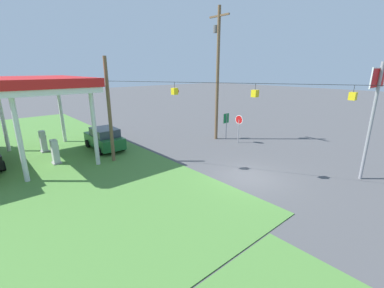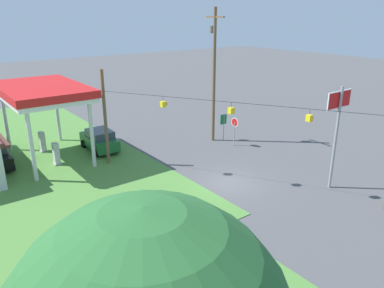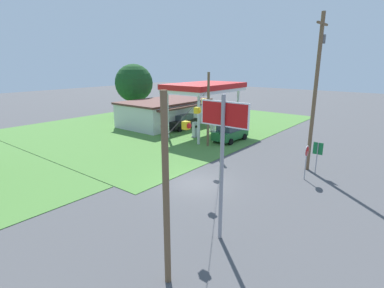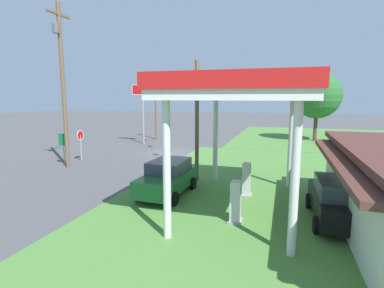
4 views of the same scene
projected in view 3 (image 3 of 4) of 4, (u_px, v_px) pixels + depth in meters
ground_plane at (197, 183)px, 20.67m from camera, size 160.00×160.00×0.00m
grass_verge_station_corner at (168, 124)px, 40.83m from camera, size 36.00×28.00×0.04m
gas_station_canopy at (205, 88)px, 33.37m from camera, size 9.09×5.65×5.86m
gas_station_store at (165, 112)px, 39.97m from camera, size 11.57×7.93×3.26m
fuel_pump_near at (195, 130)px, 33.23m from camera, size 0.71×0.56×1.74m
fuel_pump_far at (213, 125)px, 35.86m from camera, size 0.71×0.56×1.74m
car_at_pumps_front at (230, 133)px, 31.56m from camera, size 4.42×2.20×1.82m
car_at_pumps_rear at (181, 122)px, 37.30m from camera, size 4.45×2.21×1.86m
stop_sign_roadside at (307, 155)px, 20.93m from camera, size 0.80×0.08×2.50m
stop_sign_overhead at (223, 138)px, 13.05m from camera, size 0.22×2.40×6.79m
route_sign at (318, 152)px, 22.09m from camera, size 0.10×0.70×2.40m
utility_pole_main at (316, 87)px, 21.77m from camera, size 2.20×0.44×11.47m
signal_span_gantry at (197, 128)px, 19.64m from camera, size 16.73×10.24×7.22m
tree_behind_station at (134, 83)px, 44.14m from camera, size 5.54×5.54×7.92m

